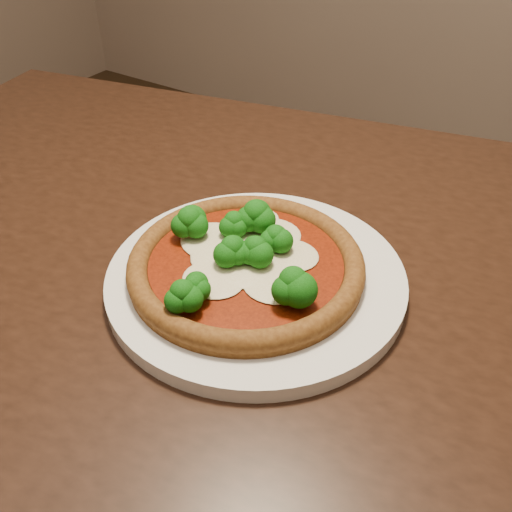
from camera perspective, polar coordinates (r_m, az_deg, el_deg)
The scene contains 3 objects.
dining_table at distance 0.78m, azimuth 0.16°, elevation -4.02°, with size 1.47×1.08×0.75m.
plate at distance 0.65m, azimuth 0.00°, elevation -2.17°, with size 0.34×0.34×0.02m, color silver.
pizza at distance 0.63m, azimuth -1.21°, elevation -0.47°, with size 0.26×0.26×0.06m.
Camera 1 is at (0.54, -0.26, 1.18)m, focal length 40.00 mm.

